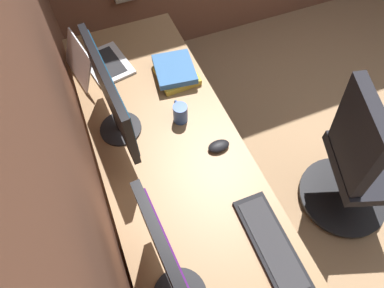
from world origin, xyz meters
name	(u,v)px	position (x,y,z in m)	size (l,w,h in m)	color
wall_back	(59,250)	(0.00, 1.99, 1.30)	(4.55, 0.10, 2.60)	brown
desk	(182,180)	(0.35, 1.59, 0.67)	(2.21, 0.67, 0.73)	#936D47
drawer_pedestal	(202,264)	(0.03, 1.61, 0.35)	(0.40, 0.51, 0.69)	#936D47
monitor_primary	(178,285)	(-0.12, 1.77, 0.99)	(0.56, 0.20, 0.45)	black
monitor_secondary	(111,97)	(0.69, 1.77, 0.97)	(0.56, 0.20, 0.41)	black
laptop_leftmost	(96,62)	(1.13, 1.78, 0.78)	(0.34, 0.34, 0.20)	silver
keyboard_main	(272,244)	(-0.08, 1.37, 0.74)	(0.42, 0.15, 0.02)	black
mouse_main	(219,146)	(0.41, 1.38, 0.75)	(0.06, 0.10, 0.03)	black
book_stack_near	(176,72)	(0.91, 1.40, 0.77)	(0.26, 0.23, 0.07)	gold
coffee_mug	(180,113)	(0.63, 1.48, 0.78)	(0.11, 0.07, 0.10)	#335193
office_chair	(359,166)	(0.15, 0.62, 0.46)	(0.56, 0.60, 0.97)	black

